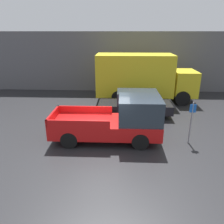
% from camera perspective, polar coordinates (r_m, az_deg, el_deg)
% --- Properties ---
extents(ground_plane, '(60.00, 60.00, 0.00)m').
position_cam_1_polar(ground_plane, '(11.03, -2.06, -7.64)').
color(ground_plane, '#232326').
extents(building_wall, '(28.00, 0.15, 5.17)m').
position_cam_1_polar(building_wall, '(19.90, 0.12, 12.89)').
color(building_wall, '#56565B').
rests_on(building_wall, ground).
extents(pickup_truck, '(5.34, 2.10, 2.23)m').
position_cam_1_polar(pickup_truck, '(10.76, 1.26, -2.29)').
color(pickup_truck, red).
rests_on(pickup_truck, ground).
extents(car, '(4.63, 1.86, 1.63)m').
position_cam_1_polar(car, '(14.11, 6.18, 2.28)').
color(car, black).
rests_on(car, ground).
extents(delivery_truck, '(7.50, 2.49, 3.58)m').
position_cam_1_polar(delivery_truck, '(17.04, 7.75, 9.18)').
color(delivery_truck, gold).
rests_on(delivery_truck, ground).
extents(parking_sign, '(0.30, 0.07, 2.10)m').
position_cam_1_polar(parking_sign, '(11.04, 19.98, -2.07)').
color(parking_sign, gray).
rests_on(parking_sign, ground).
extents(newspaper_box, '(0.45, 0.40, 1.04)m').
position_cam_1_polar(newspaper_box, '(20.20, 11.77, 6.61)').
color(newspaper_box, red).
rests_on(newspaper_box, ground).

